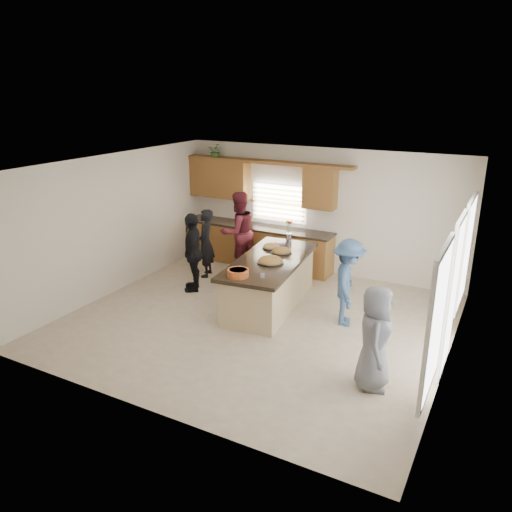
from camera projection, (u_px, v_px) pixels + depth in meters
The scene contains 18 objects.
floor at pixel (257, 321), 9.05m from camera, with size 6.50×6.50×0.00m, color beige.
room_shell at pixel (257, 219), 8.43m from camera, with size 6.52×6.02×2.81m.
back_cabinetry at pixel (256, 227), 11.69m from camera, with size 4.08×0.66×2.46m.
right_wall_glazing at pixel (453, 286), 7.07m from camera, with size 0.06×4.00×2.25m.
island at pixel (270, 283), 9.55m from camera, with size 1.44×2.81×0.95m.
platter_front at pixel (270, 261), 9.17m from camera, with size 0.50×0.50×0.20m.
platter_mid at pixel (282, 251), 9.72m from camera, with size 0.41×0.41×0.16m.
platter_back at pixel (271, 247), 10.00m from camera, with size 0.37×0.37×0.15m.
salad_bowl at pixel (238, 273), 8.49m from camera, with size 0.37×0.37×0.13m.
clear_cup at pixel (263, 276), 8.42m from camera, with size 0.08×0.08×0.09m, color white.
plate_stack at pixel (280, 243), 10.28m from camera, with size 0.22×0.22×0.04m, color #BC93D6.
flower_vase at pixel (289, 230), 10.43m from camera, with size 0.14×0.14×0.43m.
potted_plant at pixel (216, 151), 11.72m from camera, with size 0.34×0.29×0.37m, color #438033.
woman_left_back at pixel (206, 243), 10.97m from camera, with size 0.55×0.36×1.52m, color black.
woman_left_mid at pixel (238, 232), 11.24m from camera, with size 0.89×0.70×1.84m, color maroon.
woman_left_front at pixel (193, 252), 10.19m from camera, with size 0.96×0.40×1.64m, color black.
woman_right_back at pixel (348, 283), 8.71m from camera, with size 1.01×0.58×1.56m, color #355174.
woman_right_front at pixel (375, 338), 6.83m from camera, with size 0.74×0.48×1.52m, color slate.
Camera 1 is at (3.84, -7.23, 4.02)m, focal length 35.00 mm.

